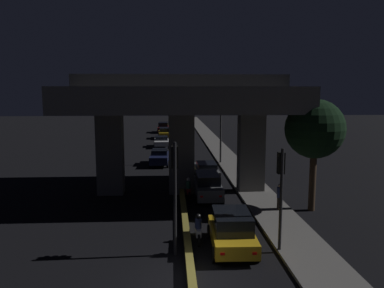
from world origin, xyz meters
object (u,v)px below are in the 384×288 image
at_px(motorcycle_white_filtering_near, 198,230).
at_px(motorcycle_red_filtering_mid, 188,190).
at_px(traffic_light_left_of_median, 175,178).
at_px(car_dark_red_fourth_oncoming, 163,127).
at_px(car_white_second_oncoming, 162,141).
at_px(car_dark_blue_lead_oncoming, 160,157).
at_px(pedestrian_on_sidewalk, 279,197).
at_px(street_lamp, 218,120).
at_px(car_grey_second, 207,185).
at_px(car_taxi_yellow_lead, 232,230).
at_px(traffic_light_right_of_median, 281,182).
at_px(car_grey_third, 206,170).
at_px(motorcycle_black_filtering_far, 188,164).
at_px(car_taxi_yellow_third_oncoming, 164,133).

bearing_deg(motorcycle_white_filtering_near, motorcycle_red_filtering_mid, 1.59).
xyz_separation_m(traffic_light_left_of_median, car_dark_red_fourth_oncoming, (-1.51, 50.11, -2.49)).
height_order(car_white_second_oncoming, car_dark_red_fourth_oncoming, car_dark_red_fourth_oncoming).
relative_size(car_dark_blue_lead_oncoming, car_white_second_oncoming, 1.05).
distance_m(car_white_second_oncoming, pedestrian_on_sidewalk, 28.15).
bearing_deg(motorcycle_white_filtering_near, car_dark_blue_lead_oncoming, 7.71).
height_order(street_lamp, car_dark_blue_lead_oncoming, street_lamp).
bearing_deg(car_grey_second, car_dark_blue_lead_oncoming, 16.21).
bearing_deg(motorcycle_white_filtering_near, car_grey_second, -8.32).
relative_size(motorcycle_white_filtering_near, pedestrian_on_sidewalk, 1.19).
xyz_separation_m(car_grey_second, car_white_second_oncoming, (-3.66, 23.91, -0.15)).
distance_m(car_taxi_yellow_lead, motorcycle_white_filtering_near, 1.76).
bearing_deg(pedestrian_on_sidewalk, traffic_light_left_of_median, -138.72).
xyz_separation_m(traffic_light_left_of_median, traffic_light_right_of_median, (4.62, 0.00, -0.20)).
bearing_deg(car_grey_third, motorcycle_black_filtering_far, 20.31).
bearing_deg(street_lamp, traffic_light_left_of_median, -102.13).
bearing_deg(car_dark_red_fourth_oncoming, motorcycle_red_filtering_mid, 4.66).
relative_size(traffic_light_right_of_median, car_white_second_oncoming, 1.14).
relative_size(traffic_light_right_of_median, motorcycle_black_filtering_far, 2.54).
bearing_deg(car_taxi_yellow_lead, motorcycle_white_filtering_near, 58.34).
xyz_separation_m(traffic_light_left_of_median, pedestrian_on_sidewalk, (6.23, 5.47, -2.48)).
height_order(car_taxi_yellow_third_oncoming, car_dark_red_fourth_oncoming, car_dark_red_fourth_oncoming).
distance_m(car_taxi_yellow_third_oncoming, car_dark_red_fourth_oncoming, 8.63).
height_order(traffic_light_left_of_median, car_taxi_yellow_lead, traffic_light_left_of_median).
height_order(car_grey_third, motorcycle_white_filtering_near, car_grey_third).
bearing_deg(car_white_second_oncoming, traffic_light_left_of_median, 0.70).
height_order(car_grey_third, car_dark_red_fourth_oncoming, car_dark_red_fourth_oncoming).
xyz_separation_m(car_taxi_yellow_lead, pedestrian_on_sidewalk, (3.67, 5.07, 0.04)).
height_order(car_white_second_oncoming, motorcycle_red_filtering_mid, motorcycle_red_filtering_mid).
bearing_deg(motorcycle_black_filtering_far, car_grey_second, -176.67).
distance_m(traffic_light_left_of_median, motorcycle_white_filtering_near, 3.33).
distance_m(street_lamp, motorcycle_white_filtering_near, 20.03).
bearing_deg(car_taxi_yellow_lead, pedestrian_on_sidewalk, -34.49).
bearing_deg(traffic_light_right_of_median, motorcycle_red_filtering_mid, 112.82).
relative_size(traffic_light_right_of_median, car_dark_red_fourth_oncoming, 1.00).
height_order(traffic_light_right_of_median, car_dark_red_fourth_oncoming, traffic_light_right_of_median).
bearing_deg(car_white_second_oncoming, traffic_light_right_of_median, 8.72).
relative_size(traffic_light_left_of_median, motorcycle_red_filtering_mid, 2.53).
bearing_deg(motorcycle_black_filtering_far, traffic_light_left_of_median, 173.16).
height_order(car_taxi_yellow_lead, motorcycle_white_filtering_near, car_taxi_yellow_lead).
xyz_separation_m(traffic_light_right_of_median, car_dark_blue_lead_oncoming, (-5.91, 20.50, -2.42)).
bearing_deg(car_taxi_yellow_lead, car_grey_second, 3.58).
xyz_separation_m(car_white_second_oncoming, car_taxi_yellow_third_oncoming, (0.22, 8.93, 0.15)).
bearing_deg(traffic_light_right_of_median, car_white_second_oncoming, 100.49).
bearing_deg(car_taxi_yellow_third_oncoming, car_dark_red_fourth_oncoming, -179.99).
distance_m(car_taxi_yellow_lead, car_dark_red_fourth_oncoming, 49.87).
xyz_separation_m(car_taxi_yellow_lead, motorcycle_white_filtering_near, (-1.46, 0.95, -0.30)).
relative_size(traffic_light_right_of_median, car_taxi_yellow_lead, 1.16).
height_order(car_dark_red_fourth_oncoming, pedestrian_on_sidewalk, car_dark_red_fourth_oncoming).
bearing_deg(car_dark_red_fourth_oncoming, motorcycle_white_filtering_near, 4.29).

